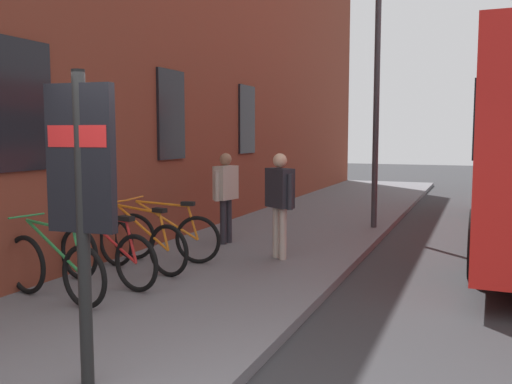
# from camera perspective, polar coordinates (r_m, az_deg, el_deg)

# --- Properties ---
(ground) EXTENTS (60.00, 60.00, 0.00)m
(ground) POSITION_cam_1_polar(r_m,az_deg,el_deg) (9.58, 17.19, -6.72)
(ground) COLOR #2D2D30
(sidewalk_pavement) EXTENTS (24.00, 3.50, 0.12)m
(sidewalk_pavement) POSITION_cam_1_polar(r_m,az_deg,el_deg) (12.02, 4.83, -3.65)
(sidewalk_pavement) COLOR slate
(sidewalk_pavement) RESTS_ON ground
(station_facade) EXTENTS (22.00, 0.65, 8.80)m
(station_facade) POSITION_cam_1_polar(r_m,az_deg,el_deg) (13.71, -2.26, 15.75)
(station_facade) COLOR brown
(station_facade) RESTS_ON ground
(bicycle_beside_lamp) EXTENTS (0.53, 1.75, 0.97)m
(bicycle_beside_lamp) POSITION_cam_1_polar(r_m,az_deg,el_deg) (6.92, -19.88, -7.30)
(bicycle_beside_lamp) COLOR black
(bicycle_beside_lamp) RESTS_ON sidewalk_pavement
(bicycle_under_window) EXTENTS (0.53, 1.75, 0.97)m
(bicycle_under_window) POSITION_cam_1_polar(r_m,az_deg,el_deg) (7.41, -14.96, -6.30)
(bicycle_under_window) COLOR black
(bicycle_under_window) RESTS_ON sidewalk_pavement
(bicycle_end_of_row) EXTENTS (0.57, 1.74, 0.97)m
(bicycle_end_of_row) POSITION_cam_1_polar(r_m,az_deg,el_deg) (8.06, -11.60, -5.23)
(bicycle_end_of_row) COLOR black
(bicycle_end_of_row) RESTS_ON sidewalk_pavement
(bicycle_by_door) EXTENTS (0.48, 1.76, 0.97)m
(bicycle_by_door) POSITION_cam_1_polar(r_m,az_deg,el_deg) (8.62, -9.18, -4.47)
(bicycle_by_door) COLOR black
(bicycle_by_door) RESTS_ON sidewalk_pavement
(transit_info_sign) EXTENTS (0.13, 0.55, 2.40)m
(transit_info_sign) POSITION_cam_1_polar(r_m,az_deg,el_deg) (4.34, -17.38, 1.28)
(transit_info_sign) COLOR black
(transit_info_sign) RESTS_ON sidewalk_pavement
(pedestrian_crossing_street) EXTENTS (0.46, 0.53, 1.64)m
(pedestrian_crossing_street) POSITION_cam_1_polar(r_m,az_deg,el_deg) (8.62, 2.43, -0.29)
(pedestrian_crossing_street) COLOR #B2A599
(pedestrian_crossing_street) RESTS_ON sidewalk_pavement
(pedestrian_near_bus) EXTENTS (0.60, 0.32, 1.60)m
(pedestrian_near_bus) POSITION_cam_1_polar(r_m,az_deg,el_deg) (9.84, -3.10, 0.35)
(pedestrian_near_bus) COLOR #26262D
(pedestrian_near_bus) RESTS_ON sidewalk_pavement
(street_lamp) EXTENTS (0.28, 0.28, 4.97)m
(street_lamp) POSITION_cam_1_polar(r_m,az_deg,el_deg) (11.83, 12.21, 10.76)
(street_lamp) COLOR #333338
(street_lamp) RESTS_ON sidewalk_pavement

